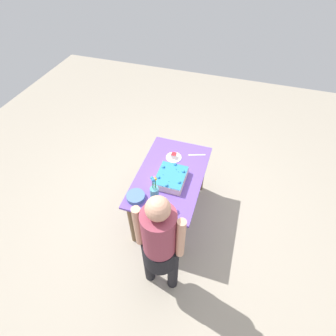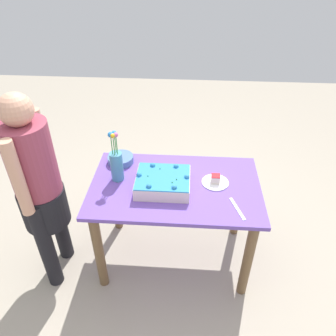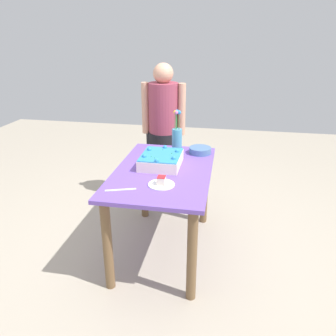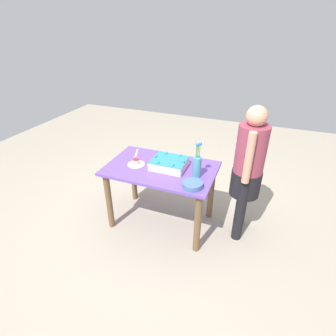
{
  "view_description": "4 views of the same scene",
  "coord_description": "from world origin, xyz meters",
  "px_view_note": "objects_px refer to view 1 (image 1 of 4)",
  "views": [
    {
      "loc": [
        -1.94,
        -0.58,
        3.0
      ],
      "look_at": [
        -0.02,
        0.02,
        0.88
      ],
      "focal_mm": 28.0,
      "sensor_mm": 36.0,
      "label": 1
    },
    {
      "loc": [
        0.07,
        -1.79,
        2.2
      ],
      "look_at": [
        -0.05,
        0.02,
        0.89
      ],
      "focal_mm": 35.0,
      "sensor_mm": 36.0,
      "label": 2
    },
    {
      "loc": [
        2.34,
        0.47,
        1.76
      ],
      "look_at": [
        0.0,
        0.04,
        0.77
      ],
      "focal_mm": 35.0,
      "sensor_mm": 36.0,
      "label": 3
    },
    {
      "loc": [
        -0.98,
        2.31,
        2.16
      ],
      "look_at": [
        -0.1,
        0.04,
        0.79
      ],
      "focal_mm": 28.0,
      "sensor_mm": 36.0,
      "label": 4
    }
  ],
  "objects_px": {
    "sheet_cake": "(171,178)",
    "fruit_bowl": "(136,197)",
    "serving_plate_with_slice": "(174,157)",
    "cake_knife": "(197,155)",
    "person_standing": "(160,243)",
    "flower_vase": "(155,194)"
  },
  "relations": [
    {
      "from": "sheet_cake",
      "to": "fruit_bowl",
      "type": "height_order",
      "value": "sheet_cake"
    },
    {
      "from": "sheet_cake",
      "to": "serving_plate_with_slice",
      "type": "distance_m",
      "value": 0.37
    },
    {
      "from": "serving_plate_with_slice",
      "to": "cake_knife",
      "type": "relative_size",
      "value": 0.89
    },
    {
      "from": "person_standing",
      "to": "serving_plate_with_slice",
      "type": "bearing_deg",
      "value": 10.51
    },
    {
      "from": "fruit_bowl",
      "to": "person_standing",
      "type": "relative_size",
      "value": 0.13
    },
    {
      "from": "flower_vase",
      "to": "person_standing",
      "type": "distance_m",
      "value": 0.53
    },
    {
      "from": "flower_vase",
      "to": "sheet_cake",
      "type": "bearing_deg",
      "value": -12.95
    },
    {
      "from": "cake_knife",
      "to": "person_standing",
      "type": "distance_m",
      "value": 1.31
    },
    {
      "from": "serving_plate_with_slice",
      "to": "flower_vase",
      "type": "bearing_deg",
      "value": -179.92
    },
    {
      "from": "cake_knife",
      "to": "flower_vase",
      "type": "bearing_deg",
      "value": 53.63
    },
    {
      "from": "flower_vase",
      "to": "person_standing",
      "type": "xyz_separation_m",
      "value": [
        -0.48,
        -0.22,
        -0.03
      ]
    },
    {
      "from": "cake_knife",
      "to": "person_standing",
      "type": "height_order",
      "value": "person_standing"
    },
    {
      "from": "sheet_cake",
      "to": "cake_knife",
      "type": "xyz_separation_m",
      "value": [
        0.49,
        -0.18,
        -0.05
      ]
    },
    {
      "from": "fruit_bowl",
      "to": "sheet_cake",
      "type": "bearing_deg",
      "value": -39.12
    },
    {
      "from": "serving_plate_with_slice",
      "to": "person_standing",
      "type": "xyz_separation_m",
      "value": [
        -1.18,
        -0.22,
        0.08
      ]
    },
    {
      "from": "flower_vase",
      "to": "fruit_bowl",
      "type": "xyz_separation_m",
      "value": [
        -0.02,
        0.21,
        -0.11
      ]
    },
    {
      "from": "flower_vase",
      "to": "fruit_bowl",
      "type": "bearing_deg",
      "value": 95.29
    },
    {
      "from": "cake_knife",
      "to": "serving_plate_with_slice",
      "type": "bearing_deg",
      "value": 7.53
    },
    {
      "from": "sheet_cake",
      "to": "person_standing",
      "type": "distance_m",
      "value": 0.83
    },
    {
      "from": "cake_knife",
      "to": "person_standing",
      "type": "relative_size",
      "value": 0.14
    },
    {
      "from": "sheet_cake",
      "to": "cake_knife",
      "type": "relative_size",
      "value": 1.73
    },
    {
      "from": "serving_plate_with_slice",
      "to": "person_standing",
      "type": "bearing_deg",
      "value": -169.49
    }
  ]
}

